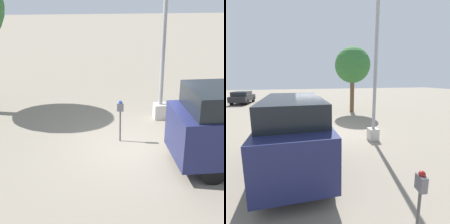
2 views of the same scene
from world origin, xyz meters
TOP-DOWN VIEW (x-y plane):
  - ground_plane at (0.00, 0.00)m, footprint 80.00×80.00m
  - parking_meter_near at (-0.46, 0.43)m, footprint 0.22×0.14m
  - lamp_post at (1.22, 2.15)m, footprint 0.44×0.44m

SIDE VIEW (x-z plane):
  - ground_plane at x=0.00m, z-range 0.00..0.00m
  - parking_meter_near at x=-0.46m, z-range 0.32..1.68m
  - lamp_post at x=1.22m, z-range -1.21..5.46m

